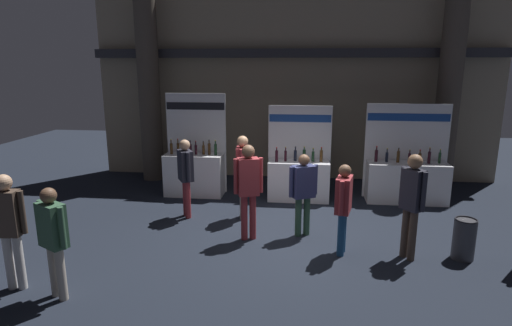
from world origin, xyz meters
TOP-DOWN VIEW (x-y plane):
  - ground_plane at (0.00, 0.00)m, footprint 24.00×24.00m
  - hall_colonnade at (0.00, 4.35)m, footprint 11.20×1.16m
  - exhibitor_booth_0 at (-2.38, 2.40)m, footprint 1.51×0.72m
  - exhibitor_booth_1 at (0.21, 2.32)m, footprint 1.52×0.66m
  - exhibitor_booth_2 at (2.76, 2.43)m, footprint 1.95×0.66m
  - trash_bin at (3.03, -0.61)m, footprint 0.36×0.36m
  - visitor_0 at (-0.95, 0.89)m, footprint 0.29×0.54m
  - visitor_1 at (0.32, 0.09)m, footprint 0.53×0.41m
  - visitor_2 at (-3.07, -2.54)m, footprint 0.52×0.40m
  - visitor_4 at (-0.68, -0.21)m, footprint 0.52×0.35m
  - visitor_5 at (-2.15, 0.82)m, footprint 0.42×0.50m
  - visitor_6 at (1.00, -0.65)m, footprint 0.33×0.61m
  - visitor_7 at (2.10, -0.71)m, footprint 0.38×0.43m
  - visitor_8 at (-3.83, -2.38)m, footprint 0.50×0.26m

SIDE VIEW (x-z plane):
  - ground_plane at x=0.00m, z-range 0.00..0.00m
  - trash_bin at x=3.03m, z-range 0.00..0.71m
  - exhibitor_booth_1 at x=0.21m, z-range -0.55..1.70m
  - exhibitor_booth_2 at x=2.76m, z-range -0.57..1.74m
  - exhibitor_booth_0 at x=-2.38m, z-range -0.62..1.89m
  - visitor_1 at x=0.32m, z-range 0.16..1.75m
  - visitor_6 at x=1.00m, z-range 0.16..1.75m
  - visitor_2 at x=-3.07m, z-range 0.16..1.78m
  - visitor_5 at x=-2.15m, z-range 0.17..1.86m
  - visitor_8 at x=-3.83m, z-range 0.16..1.90m
  - visitor_0 at x=-0.95m, z-range 0.18..1.97m
  - visitor_7 at x=2.10m, z-range 0.17..1.98m
  - visitor_4 at x=-0.68m, z-range 0.19..1.99m
  - hall_colonnade at x=0.00m, z-range -0.08..6.28m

